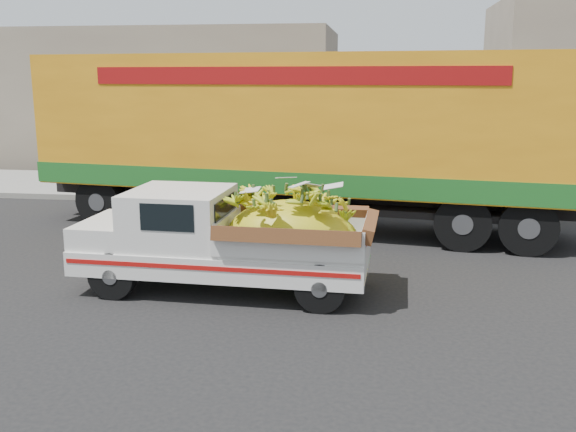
# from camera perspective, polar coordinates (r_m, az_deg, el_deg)

# --- Properties ---
(ground) EXTENTS (100.00, 100.00, 0.00)m
(ground) POSITION_cam_1_polar(r_m,az_deg,el_deg) (10.81, -7.44, -5.79)
(ground) COLOR black
(ground) RESTS_ON ground
(curb) EXTENTS (60.00, 0.25, 0.15)m
(curb) POSITION_cam_1_polar(r_m,az_deg,el_deg) (16.98, -1.60, 1.26)
(curb) COLOR gray
(curb) RESTS_ON ground
(sidewalk) EXTENTS (60.00, 4.00, 0.14)m
(sidewalk) POSITION_cam_1_polar(r_m,az_deg,el_deg) (19.01, -0.54, 2.46)
(sidewalk) COLOR gray
(sidewalk) RESTS_ON ground
(building_left) EXTENTS (18.00, 6.00, 5.00)m
(building_left) POSITION_cam_1_polar(r_m,az_deg,el_deg) (26.72, -16.04, 10.10)
(building_left) COLOR gray
(building_left) RESTS_ON ground
(pickup_truck) EXTENTS (4.63, 1.85, 1.60)m
(pickup_truck) POSITION_cam_1_polar(r_m,az_deg,el_deg) (10.05, -3.85, -2.01)
(pickup_truck) COLOR black
(pickup_truck) RESTS_ON ground
(semi_trailer) EXTENTS (12.06, 4.14, 3.80)m
(semi_trailer) POSITION_cam_1_polar(r_m,az_deg,el_deg) (14.11, 1.40, 7.38)
(semi_trailer) COLOR black
(semi_trailer) RESTS_ON ground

